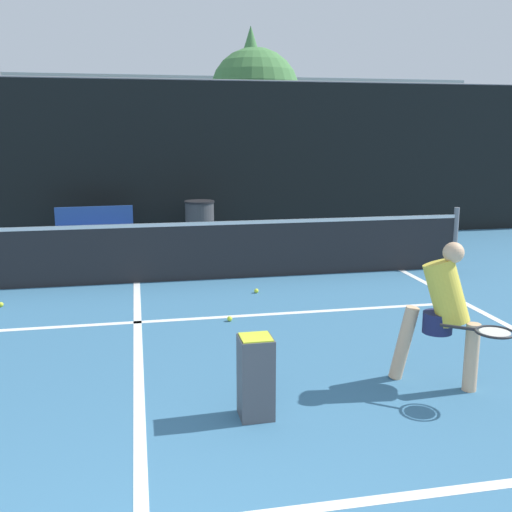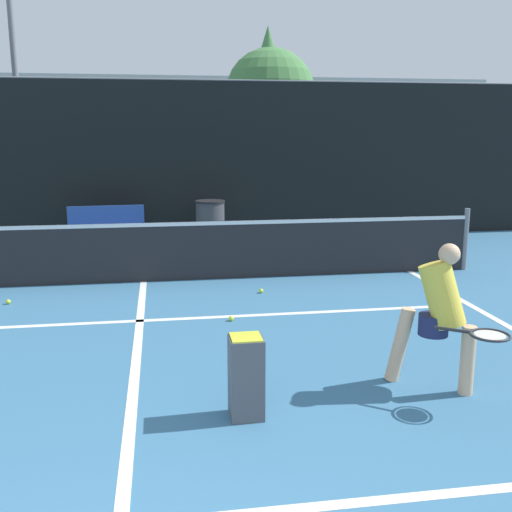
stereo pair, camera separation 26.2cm
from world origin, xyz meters
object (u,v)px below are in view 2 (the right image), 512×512
ball_hopper (246,375)px  courtside_bench (107,225)px  trash_bin (210,223)px  player_practicing (440,312)px  parked_car (16,200)px

ball_hopper → courtside_bench: bearing=102.7°
courtside_bench → trash_bin: bearing=-5.5°
courtside_bench → trash_bin: (2.13, -0.06, 0.01)m
player_practicing → trash_bin: 7.68m
player_practicing → parked_car: 13.27m
parked_car → courtside_bench: bearing=-57.1°
ball_hopper → courtside_bench: (-1.77, 7.87, 0.09)m
courtside_bench → trash_bin: size_ratio=1.66×
player_practicing → trash_bin: player_practicing is taller
ball_hopper → trash_bin: bearing=87.3°
ball_hopper → trash_bin: (0.36, 7.80, 0.10)m
courtside_bench → ball_hopper: bearing=-81.1°
player_practicing → courtside_bench: 8.41m
ball_hopper → parked_car: 12.77m
courtside_bench → parked_car: size_ratio=0.40×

